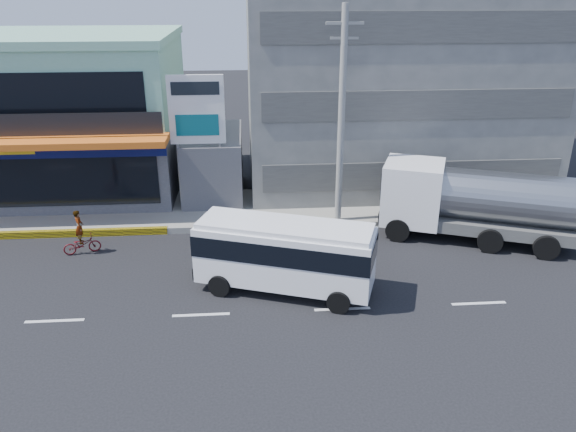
# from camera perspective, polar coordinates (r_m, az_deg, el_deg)

# --- Properties ---
(ground) EXTENTS (120.00, 120.00, 0.00)m
(ground) POSITION_cam_1_polar(r_m,az_deg,el_deg) (20.15, -8.83, -9.90)
(ground) COLOR black
(ground) RESTS_ON ground
(sidewalk) EXTENTS (70.00, 5.00, 0.30)m
(sidewalk) POSITION_cam_1_polar(r_m,az_deg,el_deg) (28.69, 2.42, 0.91)
(sidewalk) COLOR gray
(sidewalk) RESTS_ON ground
(shop_building) EXTENTS (12.40, 11.70, 8.00)m
(shop_building) POSITION_cam_1_polar(r_m,az_deg,el_deg) (33.11, -21.71, 9.26)
(shop_building) COLOR #47464B
(shop_building) RESTS_ON ground
(concrete_building) EXTENTS (16.00, 12.00, 14.00)m
(concrete_building) POSITION_cam_1_polar(r_m,az_deg,el_deg) (33.23, 10.41, 15.78)
(concrete_building) COLOR gray
(concrete_building) RESTS_ON ground
(gap_structure) EXTENTS (3.00, 6.00, 3.50)m
(gap_structure) POSITION_cam_1_polar(r_m,az_deg,el_deg) (30.38, -7.53, 5.18)
(gap_structure) COLOR #47464B
(gap_structure) RESTS_ON ground
(satellite_dish) EXTENTS (1.50, 1.50, 0.15)m
(satellite_dish) POSITION_cam_1_polar(r_m,az_deg,el_deg) (28.92, -7.80, 8.04)
(satellite_dish) COLOR slate
(satellite_dish) RESTS_ON gap_structure
(billboard) EXTENTS (2.60, 0.18, 6.90)m
(billboard) POSITION_cam_1_polar(r_m,az_deg,el_deg) (26.90, -9.22, 9.83)
(billboard) COLOR gray
(billboard) RESTS_ON ground
(utility_pole_near) EXTENTS (1.60, 0.30, 10.00)m
(utility_pole_near) POSITION_cam_1_polar(r_m,az_deg,el_deg) (25.36, 5.44, 9.76)
(utility_pole_near) COLOR #999993
(utility_pole_near) RESTS_ON ground
(minibus) EXTENTS (6.86, 4.14, 2.74)m
(minibus) POSITION_cam_1_polar(r_m,az_deg,el_deg) (20.63, -0.32, -3.60)
(minibus) COLOR white
(minibus) RESTS_ON ground
(sedan) EXTENTS (4.66, 3.31, 1.47)m
(sedan) POSITION_cam_1_polar(r_m,az_deg,el_deg) (22.53, 2.40, -3.78)
(sedan) COLOR beige
(sedan) RESTS_ON ground
(tanker_truck) EXTENTS (8.80, 5.36, 3.35)m
(tanker_truck) POSITION_cam_1_polar(r_m,az_deg,el_deg) (26.14, 18.18, 1.42)
(tanker_truck) COLOR white
(tanker_truck) RESTS_ON ground
(motorcycle_rider) EXTENTS (1.62, 0.95, 1.97)m
(motorcycle_rider) POSITION_cam_1_polar(r_m,az_deg,el_deg) (25.47, -20.27, -2.23)
(motorcycle_rider) COLOR #4E0B10
(motorcycle_rider) RESTS_ON ground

